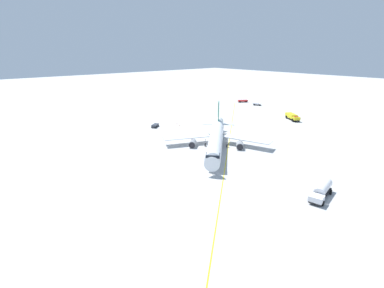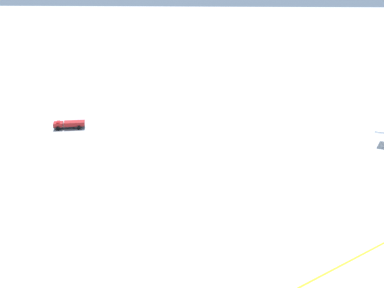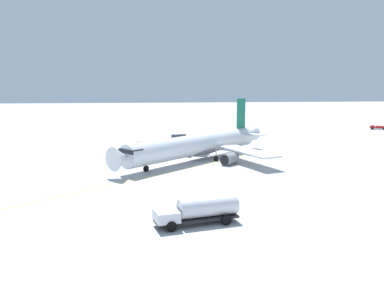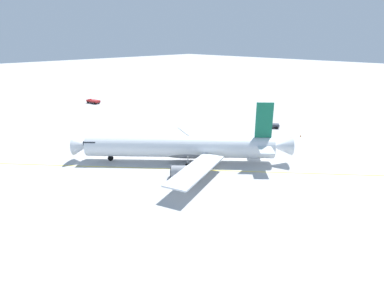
# 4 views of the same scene
# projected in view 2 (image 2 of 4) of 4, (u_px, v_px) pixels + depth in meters

# --- Properties ---
(ops_pickup_truck_extra) EXTENTS (3.07, 5.87, 1.41)m
(ops_pickup_truck_extra) POSITION_uv_depth(u_px,v_px,m) (69.00, 124.00, 93.83)
(ops_pickup_truck_extra) COLOR #232326
(ops_pickup_truck_extra) RESTS_ON ground_plane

